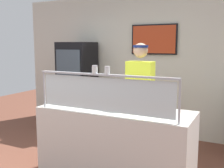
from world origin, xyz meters
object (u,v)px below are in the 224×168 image
object	(u,v)px
pizza_server	(116,105)
drink_fridge	(77,86)
parmesan_shaker	(95,70)
pepper_flake_shaker	(107,71)
pizza_tray	(117,107)
worker_figure	(140,96)

from	to	relation	value
pizza_server	drink_fridge	bearing A→B (deg)	135.19
parmesan_shaker	drink_fridge	world-z (taller)	drink_fridge
pizza_server	drink_fridge	xyz separation A→B (m)	(-1.66, 1.59, -0.10)
pepper_flake_shaker	drink_fridge	distance (m)	2.64
pizza_tray	parmesan_shaker	xyz separation A→B (m)	(-0.11, -0.35, 0.49)
parmesan_shaker	pepper_flake_shaker	distance (m)	0.16
pizza_tray	drink_fridge	world-z (taller)	drink_fridge
pizza_server	pepper_flake_shaker	distance (m)	0.57
pizza_tray	worker_figure	size ratio (longest dim) A/B	0.28
parmesan_shaker	pepper_flake_shaker	bearing A→B (deg)	0.00
pizza_server	parmesan_shaker	bearing A→B (deg)	-108.39
pizza_server	drink_fridge	distance (m)	2.30
pizza_tray	pizza_server	world-z (taller)	pizza_server
pizza_tray	parmesan_shaker	distance (m)	0.61
pizza_tray	drink_fridge	size ratio (longest dim) A/B	0.28
worker_figure	drink_fridge	bearing A→B (deg)	151.58
pizza_tray	worker_figure	bearing A→B (deg)	85.02
pizza_tray	worker_figure	xyz separation A→B (m)	(0.06, 0.64, 0.04)
pepper_flake_shaker	worker_figure	size ratio (longest dim) A/B	0.05
parmesan_shaker	pepper_flake_shaker	xyz separation A→B (m)	(0.16, 0.00, -0.00)
pizza_tray	pizza_server	bearing A→B (deg)	-107.03
worker_figure	pizza_server	bearing A→B (deg)	-95.35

